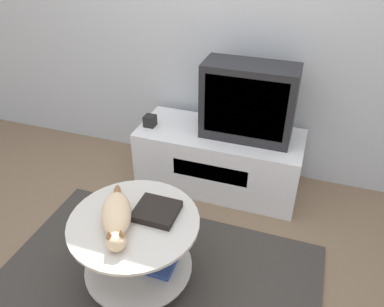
% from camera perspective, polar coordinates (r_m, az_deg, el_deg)
% --- Properties ---
extents(ground_plane, '(12.00, 12.00, 0.00)m').
position_cam_1_polar(ground_plane, '(2.39, -5.62, -19.32)').
color(ground_plane, '#7F664C').
extents(wall_back, '(8.00, 0.05, 2.60)m').
position_cam_1_polar(wall_back, '(2.85, 5.20, 21.26)').
color(wall_back, silver).
rests_on(wall_back, ground_plane).
extents(rug, '(1.90, 1.25, 0.02)m').
position_cam_1_polar(rug, '(2.38, -5.64, -19.17)').
color(rug, '#3D3833').
rests_on(rug, ground_plane).
extents(tv_stand, '(1.24, 0.52, 0.48)m').
position_cam_1_polar(tv_stand, '(2.94, 4.11, -0.86)').
color(tv_stand, white).
rests_on(tv_stand, ground_plane).
extents(tv, '(0.65, 0.29, 0.55)m').
position_cam_1_polar(tv, '(2.67, 8.58, 7.79)').
color(tv, '#232326').
rests_on(tv, tv_stand).
extents(speaker, '(0.08, 0.08, 0.08)m').
position_cam_1_polar(speaker, '(2.90, -6.42, 4.97)').
color(speaker, black).
rests_on(speaker, tv_stand).
extents(coffee_table, '(0.71, 0.71, 0.48)m').
position_cam_1_polar(coffee_table, '(2.18, -8.28, -13.40)').
color(coffee_table, '#B2B2B7').
rests_on(coffee_table, rug).
extents(dvd_box, '(0.23, 0.21, 0.04)m').
position_cam_1_polar(dvd_box, '(2.06, -5.54, -8.68)').
color(dvd_box, black).
rests_on(dvd_box, coffee_table).
extents(cat, '(0.30, 0.48, 0.12)m').
position_cam_1_polar(cat, '(2.00, -11.44, -9.41)').
color(cat, beige).
rests_on(cat, coffee_table).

